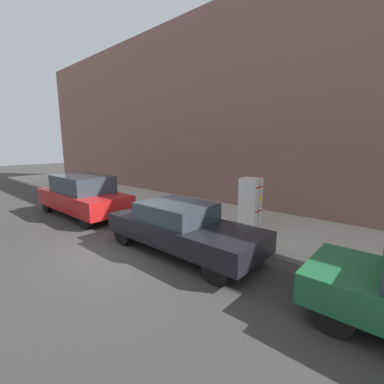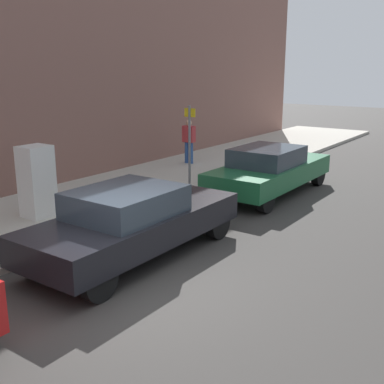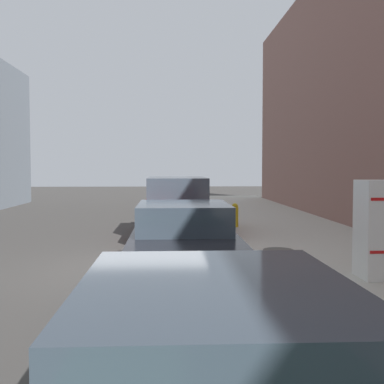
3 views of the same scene
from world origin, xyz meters
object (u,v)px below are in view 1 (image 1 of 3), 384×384
at_px(fire_hydrant, 111,195).
at_px(parked_sedan_dark, 181,227).
at_px(parked_suv_red, 83,195).
at_px(discarded_refrigerator, 250,201).

distance_m(fire_hydrant, parked_sedan_dark, 6.99).
relative_size(fire_hydrant, parked_suv_red, 0.16).
bearing_deg(fire_hydrant, discarded_refrigerator, 101.69).
bearing_deg(discarded_refrigerator, parked_suv_red, -61.62).
height_order(discarded_refrigerator, parked_suv_red, discarded_refrigerator).
relative_size(parked_suv_red, parked_sedan_dark, 1.02).
bearing_deg(discarded_refrigerator, fire_hydrant, -78.31).
bearing_deg(fire_hydrant, parked_sedan_dark, 74.60).
height_order(discarded_refrigerator, parked_sedan_dark, discarded_refrigerator).
relative_size(discarded_refrigerator, parked_sedan_dark, 0.36).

